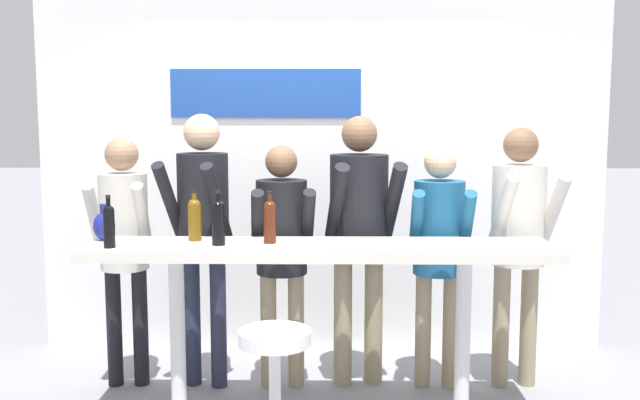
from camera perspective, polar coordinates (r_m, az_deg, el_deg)
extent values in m
cube|color=white|center=(5.48, 0.17, 3.09)|extent=(4.32, 0.10, 2.89)
cube|color=#1E479E|center=(5.43, -4.37, 8.53)|extent=(1.43, 0.02, 0.36)
cube|color=silver|center=(4.15, -0.01, -3.98)|extent=(2.72, 0.54, 0.06)
cylinder|color=silver|center=(4.36, -11.33, -10.37)|extent=(0.09, 0.09, 0.99)
cylinder|color=silver|center=(4.34, 11.36, -10.46)|extent=(0.09, 0.09, 0.99)
cylinder|color=white|center=(3.61, -3.66, -10.90)|extent=(0.36, 0.36, 0.07)
cylinder|color=black|center=(5.00, -16.14, -9.75)|extent=(0.10, 0.10, 0.79)
cylinder|color=black|center=(4.97, -14.17, -9.80)|extent=(0.10, 0.10, 0.79)
cylinder|color=beige|center=(4.83, -15.42, -1.66)|extent=(0.34, 0.34, 0.63)
sphere|color=#9E7556|center=(4.79, -15.59, 3.54)|extent=(0.22, 0.22, 0.22)
cylinder|color=beige|center=(4.71, -17.58, -1.39)|extent=(0.10, 0.37, 0.48)
cylinder|color=beige|center=(4.65, -14.02, -1.38)|extent=(0.10, 0.37, 0.48)
cylinder|color=#23283D|center=(4.89, -10.16, -9.52)|extent=(0.11, 0.11, 0.87)
cylinder|color=#23283D|center=(4.82, -8.13, -9.70)|extent=(0.11, 0.11, 0.87)
cylinder|color=black|center=(4.70, -9.33, -0.48)|extent=(0.39, 0.39, 0.69)
sphere|color=#D6AD89|center=(4.66, -9.44, 5.37)|extent=(0.23, 0.23, 0.23)
cylinder|color=black|center=(4.60, -11.93, -0.07)|extent=(0.16, 0.41, 0.52)
cylinder|color=black|center=(4.48, -8.26, -0.18)|extent=(0.16, 0.41, 0.52)
cylinder|color=gray|center=(4.79, -4.14, -10.37)|extent=(0.11, 0.11, 0.77)
cylinder|color=gray|center=(4.80, -1.93, -10.32)|extent=(0.11, 0.11, 0.77)
cylinder|color=black|center=(4.64, -3.09, -2.16)|extent=(0.37, 0.37, 0.61)
sphere|color=brown|center=(4.59, -3.12, 3.10)|extent=(0.21, 0.21, 0.21)
cylinder|color=black|center=(4.48, -5.02, -1.93)|extent=(0.12, 0.37, 0.47)
cylinder|color=black|center=(4.49, -0.99, -1.88)|extent=(0.12, 0.37, 0.47)
cylinder|color=gray|center=(4.82, 1.84, -9.69)|extent=(0.12, 0.12, 0.86)
cylinder|color=gray|center=(4.87, 4.30, -9.54)|extent=(0.12, 0.12, 0.86)
cylinder|color=black|center=(4.68, 3.14, -0.52)|extent=(0.45, 0.45, 0.68)
sphere|color=brown|center=(4.65, 3.17, 5.30)|extent=(0.23, 0.23, 0.23)
cylinder|color=black|center=(4.48, 1.36, -0.22)|extent=(0.17, 0.42, 0.53)
cylinder|color=black|center=(4.56, 5.84, -0.12)|extent=(0.17, 0.42, 0.53)
cylinder|color=gray|center=(4.84, 8.24, -10.26)|extent=(0.11, 0.11, 0.77)
cylinder|color=gray|center=(4.86, 10.40, -10.24)|extent=(0.11, 0.11, 0.77)
cylinder|color=#19517A|center=(4.69, 9.49, -2.18)|extent=(0.34, 0.34, 0.61)
sphere|color=#D6AD89|center=(4.65, 9.59, 2.99)|extent=(0.21, 0.21, 0.21)
cylinder|color=#19517A|center=(4.53, 7.73, -1.92)|extent=(0.10, 0.36, 0.47)
cylinder|color=#19517A|center=(4.56, 11.65, -1.94)|extent=(0.10, 0.36, 0.47)
cylinder|color=gray|center=(4.94, 14.27, -9.71)|extent=(0.11, 0.11, 0.83)
cylinder|color=gray|center=(5.01, 16.34, -9.55)|extent=(0.11, 0.11, 0.83)
cylinder|color=beige|center=(4.82, 15.59, -1.16)|extent=(0.38, 0.38, 0.65)
sphere|color=brown|center=(4.78, 15.77, 4.27)|extent=(0.22, 0.22, 0.22)
cylinder|color=beige|center=(4.61, 14.43, -0.89)|extent=(0.13, 0.39, 0.50)
cylinder|color=beige|center=(4.73, 18.16, -0.82)|extent=(0.13, 0.39, 0.50)
cylinder|color=brown|center=(4.32, -9.99, -1.82)|extent=(0.08, 0.08, 0.21)
sphere|color=brown|center=(4.30, -10.02, -0.42)|extent=(0.08, 0.08, 0.08)
cylinder|color=brown|center=(4.30, -10.03, 0.07)|extent=(0.03, 0.03, 0.07)
cylinder|color=black|center=(4.29, -10.04, 0.67)|extent=(0.03, 0.03, 0.02)
cylinder|color=#4C1E0F|center=(4.18, -4.03, -2.01)|extent=(0.07, 0.07, 0.21)
sphere|color=#4C1E0F|center=(4.16, -4.05, -0.55)|extent=(0.07, 0.07, 0.07)
cylinder|color=#4C1E0F|center=(4.16, -4.05, -0.04)|extent=(0.03, 0.03, 0.08)
cylinder|color=black|center=(4.15, -4.06, 0.59)|extent=(0.03, 0.03, 0.02)
cylinder|color=black|center=(4.15, -8.13, -2.08)|extent=(0.08, 0.08, 0.22)
sphere|color=black|center=(4.13, -8.16, -0.56)|extent=(0.08, 0.08, 0.08)
cylinder|color=black|center=(4.12, -8.17, -0.02)|extent=(0.03, 0.03, 0.08)
cylinder|color=black|center=(4.12, -8.18, 0.64)|extent=(0.03, 0.03, 0.02)
cylinder|color=black|center=(4.20, -16.52, -2.26)|extent=(0.07, 0.07, 0.21)
sphere|color=black|center=(4.18, -16.57, -0.84)|extent=(0.07, 0.07, 0.07)
cylinder|color=black|center=(4.18, -16.59, -0.33)|extent=(0.02, 0.02, 0.07)
cylinder|color=black|center=(4.17, -16.61, 0.28)|extent=(0.03, 0.03, 0.02)
ellipsoid|color=navy|center=(4.46, -16.89, -2.02)|extent=(0.13, 0.13, 0.17)
cylinder|color=navy|center=(4.44, -16.93, -0.62)|extent=(0.04, 0.04, 0.05)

